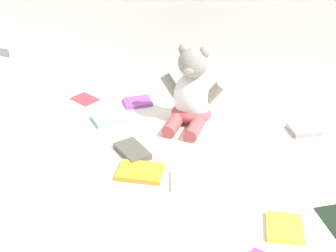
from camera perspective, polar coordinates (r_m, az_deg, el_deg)
ground_plane at (r=1.54m, az=0.91°, el=-1.30°), size 3.20×3.20×0.00m
backdrop_drape at (r=1.78m, az=5.06°, el=14.48°), size 1.81×0.03×0.64m
teddy_bear at (r=1.58m, az=2.90°, el=3.82°), size 0.23×0.20×0.28m
book_case_0 at (r=1.34m, az=2.41°, el=-6.63°), size 0.12×0.12×0.01m
book_case_1 at (r=1.74m, az=-3.74°, el=2.95°), size 0.13×0.12×0.01m
book_case_2 at (r=1.64m, az=-7.25°, el=0.97°), size 0.14×0.14×0.02m
book_case_3 at (r=1.37m, az=-3.37°, el=-5.63°), size 0.14×0.11×0.02m
book_case_4 at (r=1.63m, az=16.28°, el=-0.37°), size 0.12×0.12×0.02m
book_case_6 at (r=1.80m, az=-10.11°, el=3.31°), size 0.12×0.10×0.01m
book_case_7 at (r=1.46m, az=-4.35°, el=-3.06°), size 0.14×0.13×0.02m
book_case_9 at (r=1.23m, az=14.07°, el=-11.95°), size 0.11×0.12×0.01m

